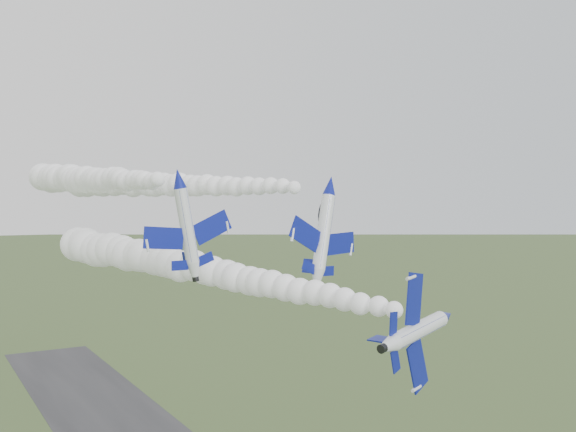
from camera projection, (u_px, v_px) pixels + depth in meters
name	position (u px, v px, depth m)	size (l,w,h in m)	color
jet_lead	(447.00, 316.00, 60.70)	(5.56, 12.38, 10.46)	white
smoke_trail_jet_lead	(198.00, 269.00, 84.00)	(5.54, 65.41, 5.54)	white
jet_pair_left	(179.00, 178.00, 71.35)	(10.69, 12.97, 3.57)	white
smoke_trail_jet_pair_left	(89.00, 179.00, 97.96)	(5.11, 58.26, 5.11)	white
jet_pair_right	(331.00, 185.00, 80.88)	(11.94, 14.23, 4.10)	white
smoke_trail_jet_pair_right	(161.00, 185.00, 109.81)	(5.26, 72.02, 5.26)	white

